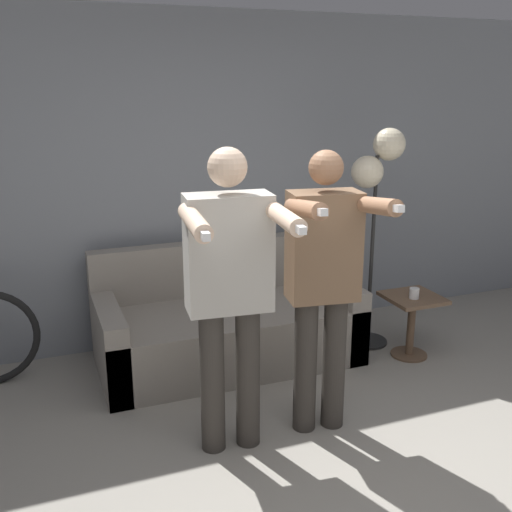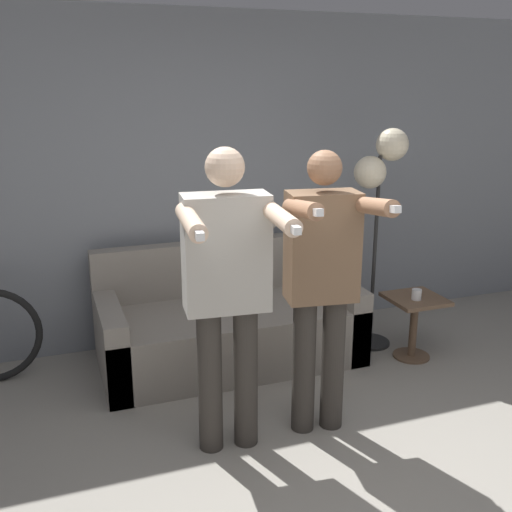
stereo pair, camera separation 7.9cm
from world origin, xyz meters
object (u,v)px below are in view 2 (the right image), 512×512
object	(u,v)px
couch	(228,325)
floor_lamp	(380,175)
cat	(257,229)
cup	(417,294)
person_left	(227,283)
side_table	(414,315)
person_right	(322,277)

from	to	relation	value
couch	floor_lamp	distance (m)	1.63
cat	cup	distance (m)	1.34
person_left	floor_lamp	world-z (taller)	person_left
cat	cup	xyz separation A→B (m)	(0.97, -0.84, -0.39)
cat	side_table	bearing A→B (deg)	-38.70
couch	side_table	world-z (taller)	couch
side_table	cup	distance (m)	0.19
person_right	side_table	distance (m)	1.45
cup	floor_lamp	bearing A→B (deg)	110.40
person_right	cup	bearing A→B (deg)	37.93
cat	cup	size ratio (longest dim) A/B	5.04
person_right	cup	distance (m)	1.34
couch	cat	world-z (taller)	cat
person_right	floor_lamp	bearing A→B (deg)	54.76
person_left	person_right	bearing A→B (deg)	5.64
couch	person_right	size ratio (longest dim) A/B	1.13
couch	person_right	distance (m)	1.34
person_left	floor_lamp	size ratio (longest dim) A/B	1.01
person_left	person_right	distance (m)	0.57
couch	cat	distance (m)	0.82
floor_lamp	cat	bearing A→B (deg)	150.78
floor_lamp	side_table	size ratio (longest dim) A/B	3.50
couch	person_left	xyz separation A→B (m)	(-0.34, -1.11, 0.74)
couch	floor_lamp	world-z (taller)	floor_lamp
person_left	floor_lamp	bearing A→B (deg)	38.83
cat	side_table	size ratio (longest dim) A/B	0.82
cat	cup	bearing A→B (deg)	-41.03
couch	cat	bearing A→B (deg)	43.39
person_right	cup	size ratio (longest dim) A/B	21.23
person_left	side_table	world-z (taller)	person_left
floor_lamp	cup	size ratio (longest dim) A/B	21.54
cat	floor_lamp	distance (m)	1.05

